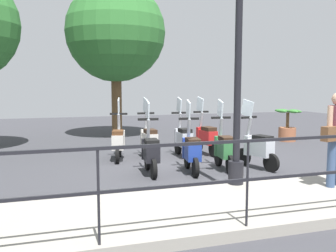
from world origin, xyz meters
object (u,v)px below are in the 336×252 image
Objects in this scene: lamp_post_near at (238,78)px; pedestrian_with_bag at (336,132)px; scooter_near_0 at (257,147)px; scooter_far_2 at (149,140)px; scooter_near_2 at (191,150)px; scooter_far_1 at (183,139)px; tree_distant at (116,33)px; potted_palm at (287,128)px; scooter_far_3 at (118,141)px; scooter_far_0 at (206,137)px; scooter_near_1 at (224,148)px; scooter_near_3 at (150,151)px.

pedestrian_with_bag is (-0.65, -1.51, -0.89)m from lamp_post_near.
scooter_near_0 is 2.73m from scooter_far_2.
scooter_near_2 is 1.00× the size of scooter_far_1.
scooter_far_1 is (-4.25, -0.98, -3.18)m from tree_distant.
potted_palm is 0.69× the size of scooter_far_3.
pedestrian_with_bag reaches higher than scooter_far_0.
lamp_post_near is 2.51m from scooter_near_0.
potted_palm is 5.68m from scooter_near_2.
scooter_near_2 is at bearing 7.69° from lamp_post_near.
potted_palm is 0.69× the size of scooter_far_2.
pedestrian_with_bag is 1.03× the size of scooter_near_1.
scooter_near_2 is at bearing 71.66° from scooter_near_0.
scooter_far_2 is (-4.13, -0.09, -3.18)m from tree_distant.
pedestrian_with_bag is 4.15m from scooter_far_0.
tree_distant is 6.82m from scooter_near_1.
scooter_near_1 is at bearing -117.81° from scooter_far_3.
scooter_near_3 is at bearing 32.03° from lamp_post_near.
pedestrian_with_bag is at bearing -178.44° from scooter_far_0.
lamp_post_near is at bearing 53.38° from pedestrian_with_bag.
scooter_near_1 is 1.00× the size of scooter_far_0.
pedestrian_with_bag is 6.25m from potted_palm.
scooter_near_0 and scooter_far_1 have the same top height.
pedestrian_with_bag is at bearing -151.95° from scooter_far_2.
tree_distant reaches higher than pedestrian_with_bag.
scooter_near_1 is (2.26, 0.94, -0.60)m from pedestrian_with_bag.
scooter_near_2 is 1.83m from scooter_far_2.
scooter_far_1 is at bearing 5.26° from pedestrian_with_bag.
scooter_near_0 is 1.00× the size of scooter_near_3.
scooter_far_0 is 2.36m from scooter_far_3.
pedestrian_with_bag is 4.16m from scooter_far_1.
scooter_far_2 is at bearing 43.31° from scooter_near_1.
scooter_far_2 is (3.36, 0.68, -1.49)m from lamp_post_near.
scooter_far_2 is (0.11, 0.88, 0.00)m from scooter_far_1.
scooter_near_3 is 1.71m from scooter_far_3.
scooter_near_2 is at bearing -93.10° from scooter_near_3.
pedestrian_with_bag is 1.03× the size of scooter_far_3.
scooter_far_3 is at bearing 43.68° from scooter_near_2.
lamp_post_near is 2.19m from scooter_near_2.
pedestrian_with_bag reaches higher than scooter_near_0.
lamp_post_near is 2.68× the size of scooter_far_0.
scooter_near_1 is at bearing 129.74° from potted_palm.
scooter_near_1 and scooter_far_3 have the same top height.
lamp_post_near is 2.59× the size of pedestrian_with_bag.
scooter_near_0 and scooter_far_2 have the same top height.
pedestrian_with_bag reaches higher than scooter_near_2.
tree_distant is 5.40m from scooter_far_1.
scooter_near_3 is at bearing 141.27° from scooter_far_1.
lamp_post_near reaches higher than potted_palm.
scooter_near_3 is 1.99m from scooter_far_1.
scooter_near_1 is at bearing -167.16° from tree_distant.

